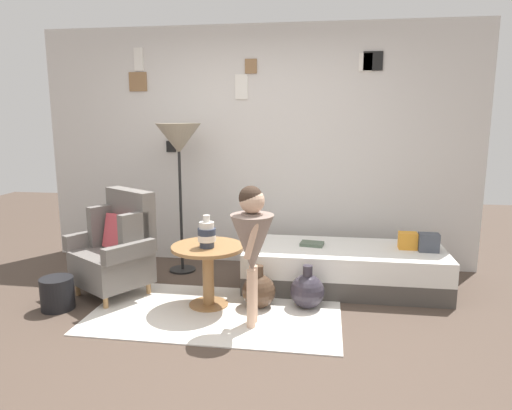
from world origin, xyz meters
name	(u,v)px	position (x,y,z in m)	size (l,w,h in m)	color
ground_plane	(217,339)	(0.00, 0.00, 0.00)	(12.00, 12.00, 0.00)	#4C3D33
gallery_wall	(256,147)	(0.00, 1.95, 1.30)	(4.80, 0.12, 2.60)	silver
rug	(216,313)	(-0.12, 0.45, 0.01)	(2.10, 1.16, 0.01)	silver
armchair	(118,248)	(-1.13, 0.77, 0.44)	(0.90, 0.84, 0.97)	tan
daybed	(344,268)	(0.97, 1.24, 0.20)	(1.91, 0.81, 0.40)	#4C4742
pillow_head	(429,242)	(1.74, 1.23, 0.49)	(0.18, 0.12, 0.17)	#474C56
pillow_mid	(408,241)	(1.56, 1.29, 0.48)	(0.17, 0.12, 0.16)	orange
side_table	(208,262)	(-0.22, 0.60, 0.40)	(0.63, 0.63, 0.55)	#9E7042
vase_striped	(207,234)	(-0.21, 0.55, 0.67)	(0.15, 0.15, 0.28)	#2D384C
floor_lamp	(179,143)	(-0.74, 1.48, 1.38)	(0.47, 0.47, 1.57)	black
person_child	(252,238)	(0.22, 0.27, 0.72)	(0.34, 0.34, 1.13)	#D8AD8E
book_on_daybed	(312,244)	(0.66, 1.27, 0.42)	(0.22, 0.16, 0.03)	#526251
demijohn_near	(259,291)	(0.22, 0.63, 0.15)	(0.30, 0.30, 0.38)	#473323
demijohn_far	(307,291)	(0.64, 0.69, 0.15)	(0.30, 0.30, 0.38)	#332D38
magazine_basket	(57,293)	(-1.49, 0.34, 0.14)	(0.28, 0.28, 0.28)	black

